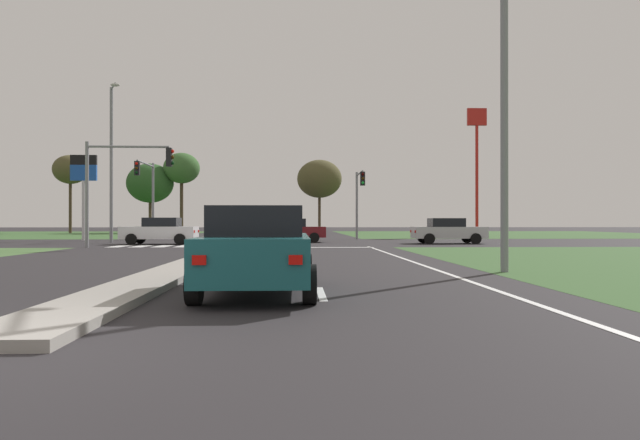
{
  "coord_description": "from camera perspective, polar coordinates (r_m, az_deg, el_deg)",
  "views": [
    {
      "loc": [
        3.05,
        -5.71,
        1.31
      ],
      "look_at": [
        4.74,
        34.68,
        1.44
      ],
      "focal_mm": 31.66,
      "sensor_mm": 36.0,
      "label": 1
    }
  ],
  "objects": [
    {
      "name": "street_lamp_second",
      "position": [
        37.47,
        -20.31,
        6.03
      ],
      "size": [
        1.09,
        1.74,
        9.7
      ],
      "color": "gray",
      "rests_on": "ground"
    },
    {
      "name": "crosswalk_bar_fifth",
      "position": [
        30.92,
        -11.43,
        -2.6
      ],
      "size": [
        0.7,
        2.8,
        0.01
      ],
      "primitive_type": "cube",
      "color": "silver",
      "rests_on": "ground"
    },
    {
      "name": "lane_dash_near",
      "position": [
        10.31,
        0.12,
        -7.47
      ],
      "size": [
        0.14,
        2.0,
        0.01
      ],
      "primitive_type": "cube",
      "color": "silver",
      "rests_on": "ground"
    },
    {
      "name": "fuel_price_totem",
      "position": [
        42.99,
        -22.78,
        3.94
      ],
      "size": [
        1.8,
        0.24,
        6.01
      ],
      "color": "silver",
      "rests_on": "ground"
    },
    {
      "name": "treeline_second",
      "position": [
        71.14,
        -16.79,
        3.57
      ],
      "size": [
        5.56,
        5.56,
        8.35
      ],
      "color": "#423323",
      "rests_on": "ground"
    },
    {
      "name": "treeline_fourth",
      "position": [
        67.45,
        -0.06,
        4.17
      ],
      "size": [
        5.33,
        5.33,
        8.72
      ],
      "color": "#423323",
      "rests_on": "ground"
    },
    {
      "name": "grass_verge_far_left",
      "position": [
        66.65,
        -27.76,
        -1.29
      ],
      "size": [
        35.0,
        35.0,
        0.01
      ],
      "primitive_type": "cube",
      "color": "#385B2D",
      "rests_on": "ground"
    },
    {
      "name": "median_island_far",
      "position": [
        60.8,
        -5.27,
        -1.36
      ],
      "size": [
        1.2,
        36.0,
        0.14
      ],
      "primitive_type": "cube",
      "color": "#ADA89E",
      "rests_on": "ground"
    },
    {
      "name": "median_island_near",
      "position": [
        17.03,
        -12.75,
        -4.36
      ],
      "size": [
        1.2,
        22.0,
        0.14
      ],
      "primitive_type": "cube",
      "color": "gray",
      "rests_on": "ground"
    },
    {
      "name": "lane_dash_fourth",
      "position": [
        28.25,
        -1.48,
        -2.84
      ],
      "size": [
        0.14,
        2.0,
        0.01
      ],
      "primitive_type": "cube",
      "color": "silver",
      "rests_on": "ground"
    },
    {
      "name": "edge_line_right",
      "position": [
        18.16,
        9.71,
        -4.31
      ],
      "size": [
        0.14,
        24.0,
        0.01
      ],
      "primitive_type": "cube",
      "color": "silver",
      "rests_on": "ground"
    },
    {
      "name": "traffic_signal_far_left",
      "position": [
        42.15,
        -17.06,
        3.34
      ],
      "size": [
        0.32,
        4.54,
        5.67
      ],
      "color": "gray",
      "rests_on": "ground"
    },
    {
      "name": "crosswalk_bar_third",
      "position": [
        31.37,
        -15.59,
        -2.57
      ],
      "size": [
        0.7,
        2.8,
        0.01
      ],
      "primitive_type": "cube",
      "color": "silver",
      "rests_on": "ground"
    },
    {
      "name": "car_teal_third",
      "position": [
        10.36,
        -6.27,
        -2.97
      ],
      "size": [
        2.03,
        4.51,
        1.58
      ],
      "color": "#19565B",
      "rests_on": "ground"
    },
    {
      "name": "car_maroon_near",
      "position": [
        36.21,
        -2.78,
        -1.03
      ],
      "size": [
        4.18,
        2.06,
        1.52
      ],
      "rotation": [
        0.0,
        0.0,
        -1.57
      ],
      "color": "maroon",
      "rests_on": "ground"
    },
    {
      "name": "traffic_signal_far_right",
      "position": [
        41.1,
        3.97,
        2.83
      ],
      "size": [
        0.32,
        4.08,
        5.06
      ],
      "color": "gray",
      "rests_on": "ground"
    },
    {
      "name": "lane_dash_second",
      "position": [
        16.27,
        -0.81,
        -4.79
      ],
      "size": [
        0.14,
        2.0,
        0.01
      ],
      "primitive_type": "cube",
      "color": "silver",
      "rests_on": "ground"
    },
    {
      "name": "traffic_signal_near_left",
      "position": [
        30.57,
        -19.59,
        4.34
      ],
      "size": [
        4.48,
        0.32,
        5.4
      ],
      "color": "gray",
      "rests_on": "ground"
    },
    {
      "name": "crosswalk_bar_second",
      "position": [
        31.65,
        -17.62,
        -2.54
      ],
      "size": [
        0.7,
        2.8,
        0.01
      ],
      "primitive_type": "cube",
      "color": "silver",
      "rests_on": "ground"
    },
    {
      "name": "car_red_fourth",
      "position": [
        52.91,
        -8.24,
        -0.75
      ],
      "size": [
        1.94,
        4.3,
        1.56
      ],
      "rotation": [
        0.0,
        0.0,
        3.14
      ],
      "color": "#A31919",
      "rests_on": "ground"
    },
    {
      "name": "car_silver_second",
      "position": [
        34.88,
        12.82,
        -1.05
      ],
      "size": [
        4.36,
        1.94,
        1.53
      ],
      "rotation": [
        0.0,
        0.0,
        -1.57
      ],
      "color": "#B7B7BC",
      "rests_on": "ground"
    },
    {
      "name": "lane_dash_third",
      "position": [
        22.26,
        -1.24,
        -3.55
      ],
      "size": [
        0.14,
        2.0,
        0.01
      ],
      "primitive_type": "cube",
      "color": "silver",
      "rests_on": "ground"
    },
    {
      "name": "stop_bar_near",
      "position": [
        28.75,
        -0.9,
        -2.79
      ],
      "size": [
        6.4,
        0.5,
        0.01
      ],
      "primitive_type": "cube",
      "color": "silver",
      "rests_on": "ground"
    },
    {
      "name": "crosswalk_bar_near",
      "position": [
        31.97,
        -19.61,
        -2.52
      ],
      "size": [
        0.7,
        2.8,
        0.01
      ],
      "primitive_type": "cube",
      "color": "silver",
      "rests_on": "ground"
    },
    {
      "name": "pedestrian_at_median",
      "position": [
        46.26,
        -6.01,
        -0.32
      ],
      "size": [
        0.34,
        0.34,
        1.76
      ],
      "rotation": [
        0.0,
        0.0,
        4.56
      ],
      "color": "#4C4C4C",
      "rests_on": "median_island_far"
    },
    {
      "name": "grass_verge_far_right",
      "position": [
        64.27,
        18.05,
        -1.34
      ],
      "size": [
        35.0,
        35.0,
        0.01
      ],
      "primitive_type": "cube",
      "color": "#385B2D",
      "rests_on": "ground"
    },
    {
      "name": "ground_plane",
      "position": [
        35.87,
        -7.28,
        -2.28
      ],
      "size": [
        200.0,
        200.0,
        0.0
      ],
      "primitive_type": "plane",
      "color": "#282628"
    },
    {
      "name": "crosswalk_bar_fourth",
      "position": [
        31.12,
        -13.52,
        -2.59
      ],
      "size": [
        0.7,
        2.8,
        0.01
      ],
      "primitive_type": "cube",
      "color": "silver",
      "rests_on": "ground"
    },
    {
      "name": "fastfood_pole_sign",
      "position": [
        55.11,
        15.56,
        7.49
      ],
      "size": [
        1.8,
        0.4,
        11.92
      ],
      "color": "red",
      "rests_on": "ground"
    },
    {
      "name": "treeline_third",
      "position": [
        70.04,
        -13.81,
        5.06
      ],
      "size": [
        4.32,
        4.32,
        9.61
      ],
      "color": "#423323",
      "rests_on": "ground"
    },
    {
      "name": "street_lamp_near",
      "position": [
        16.07,
        17.75,
        14.04
      ],
      "size": [
        1.0,
        1.78,
        9.49
      ],
      "color": "gray",
      "rests_on": "ground"
    },
    {
      "name": "treeline_near",
      "position": [
        72.42,
        -23.92,
        4.65
      ],
      "size": [
        3.97,
        3.97,
        9.14
      ],
      "color": "#423323",
      "rests_on": "ground"
    },
    {
      "name": "car_white_fifth",
      "position": [
        34.38,
        -15.86,
        -1.04
      ],
      "size": [
        4.32,
        2.06,
        1.56
      ],
      "rotation": [
        0.0,
        0.0,
        1.57
      ],
      "color": "silver",
      "rests_on": "ground"
    }
  ]
}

